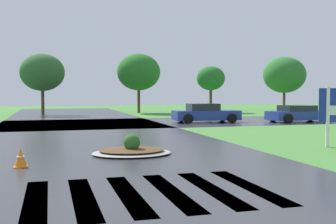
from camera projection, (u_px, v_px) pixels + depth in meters
name	position (u px, v px, depth m)	size (l,w,h in m)	color
asphalt_roadway	(113.00, 156.00, 13.61)	(10.33, 80.00, 0.01)	#35353A
asphalt_cross_road	(81.00, 124.00, 27.21)	(90.00, 9.30, 0.01)	#35353A
crosswalk_stripes	(150.00, 193.00, 8.63)	(4.95, 3.54, 0.01)	white
median_island	(132.00, 150.00, 13.94)	(2.65, 2.18, 0.68)	#9E9B93
car_blue_compact	(299.00, 114.00, 28.86)	(4.66, 2.21, 1.16)	navy
car_dark_suv	(205.00, 114.00, 28.54)	(4.56, 2.19, 1.29)	navy
traffic_cone	(21.00, 158.00, 11.56)	(0.36, 0.36, 0.54)	orange
background_treeline	(161.00, 75.00, 41.82)	(38.68, 5.74, 5.93)	#4C3823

